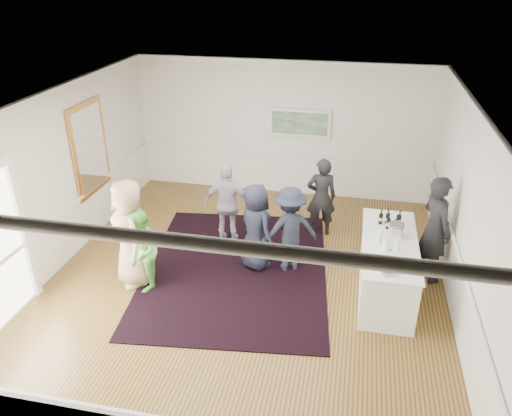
% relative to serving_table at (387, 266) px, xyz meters
% --- Properties ---
extents(floor, '(8.00, 8.00, 0.00)m').
position_rel_serving_table_xyz_m(floor, '(-2.43, -0.23, -0.49)').
color(floor, olive).
rests_on(floor, ground).
extents(ceiling, '(7.00, 8.00, 0.02)m').
position_rel_serving_table_xyz_m(ceiling, '(-2.43, -0.23, 2.71)').
color(ceiling, white).
rests_on(ceiling, wall_back).
extents(wall_left, '(0.02, 8.00, 3.20)m').
position_rel_serving_table_xyz_m(wall_left, '(-5.93, -0.23, 1.11)').
color(wall_left, white).
rests_on(wall_left, floor).
extents(wall_right, '(0.02, 8.00, 3.20)m').
position_rel_serving_table_xyz_m(wall_right, '(1.07, -0.23, 1.11)').
color(wall_right, white).
rests_on(wall_right, floor).
extents(wall_back, '(7.00, 0.02, 3.20)m').
position_rel_serving_table_xyz_m(wall_back, '(-2.43, 3.77, 1.11)').
color(wall_back, white).
rests_on(wall_back, floor).
extents(wall_front, '(7.00, 0.02, 3.20)m').
position_rel_serving_table_xyz_m(wall_front, '(-2.43, -4.23, 1.11)').
color(wall_front, white).
rests_on(wall_front, floor).
extents(wainscoting, '(7.00, 8.00, 1.00)m').
position_rel_serving_table_xyz_m(wainscoting, '(-2.43, -0.23, 0.01)').
color(wainscoting, white).
rests_on(wainscoting, floor).
extents(mirror, '(0.05, 1.25, 1.85)m').
position_rel_serving_table_xyz_m(mirror, '(-5.88, 1.07, 1.31)').
color(mirror, gold).
rests_on(mirror, wall_left).
extents(landscape_painting, '(1.44, 0.06, 0.66)m').
position_rel_serving_table_xyz_m(landscape_painting, '(-2.03, 3.72, 1.29)').
color(landscape_painting, white).
rests_on(landscape_painting, wall_back).
extents(area_rug, '(3.77, 4.68, 0.02)m').
position_rel_serving_table_xyz_m(area_rug, '(-2.68, 0.10, -0.48)').
color(area_rug, black).
rests_on(area_rug, floor).
extents(serving_table, '(0.91, 2.40, 0.97)m').
position_rel_serving_table_xyz_m(serving_table, '(0.00, 0.00, 0.00)').
color(serving_table, white).
rests_on(serving_table, floor).
extents(bartender, '(0.74, 0.85, 1.96)m').
position_rel_serving_table_xyz_m(bartender, '(0.77, 0.60, 0.49)').
color(bartender, black).
rests_on(bartender, floor).
extents(guest_tan, '(1.09, 1.13, 1.96)m').
position_rel_serving_table_xyz_m(guest_tan, '(-4.33, -0.63, 0.49)').
color(guest_tan, tan).
rests_on(guest_tan, floor).
extents(guest_green, '(0.81, 0.89, 1.48)m').
position_rel_serving_table_xyz_m(guest_green, '(-4.12, -0.77, 0.25)').
color(guest_green, '#68D856').
rests_on(guest_green, floor).
extents(guest_lilac, '(1.00, 0.46, 1.67)m').
position_rel_serving_table_xyz_m(guest_lilac, '(-3.07, 1.09, 0.35)').
color(guest_lilac, '#B7AEC2').
rests_on(guest_lilac, floor).
extents(guest_dark_a, '(1.21, 1.00, 1.63)m').
position_rel_serving_table_xyz_m(guest_dark_a, '(-1.74, 0.37, 0.32)').
color(guest_dark_a, '#1E2132').
rests_on(guest_dark_a, floor).
extents(guest_dark_b, '(0.67, 0.50, 1.67)m').
position_rel_serving_table_xyz_m(guest_dark_b, '(-1.30, 1.81, 0.35)').
color(guest_dark_b, black).
rests_on(guest_dark_b, floor).
extents(guest_navy, '(0.95, 0.92, 1.64)m').
position_rel_serving_table_xyz_m(guest_navy, '(-2.35, 0.32, 0.33)').
color(guest_navy, '#1E2132').
rests_on(guest_navy, floor).
extents(wine_bottles, '(0.39, 0.27, 0.31)m').
position_rel_serving_table_xyz_m(wine_bottles, '(0.01, 0.56, 0.64)').
color(wine_bottles, black).
rests_on(wine_bottles, serving_table).
extents(juice_pitchers, '(0.38, 0.36, 0.24)m').
position_rel_serving_table_xyz_m(juice_pitchers, '(-0.06, -0.19, 0.60)').
color(juice_pitchers, '#74AD3D').
rests_on(juice_pitchers, serving_table).
extents(ice_bucket, '(0.26, 0.26, 0.25)m').
position_rel_serving_table_xyz_m(ice_bucket, '(0.08, 0.19, 0.60)').
color(ice_bucket, silver).
rests_on(ice_bucket, serving_table).
extents(nut_bowl, '(0.27, 0.27, 0.07)m').
position_rel_serving_table_xyz_m(nut_bowl, '(-0.06, -0.93, 0.52)').
color(nut_bowl, white).
rests_on(nut_bowl, serving_table).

